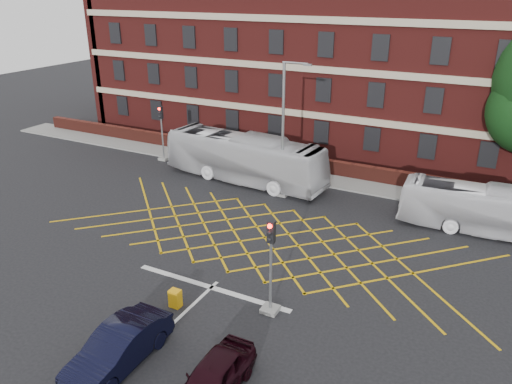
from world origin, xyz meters
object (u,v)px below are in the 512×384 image
at_px(car_navy, 118,348).
at_px(direction_signs, 177,140).
at_px(bus_left, 244,158).
at_px(bus_right, 491,210).
at_px(street_lamp, 283,152).
at_px(utility_cabinet, 175,298).
at_px(traffic_light_near, 271,276).
at_px(traffic_light_far, 163,138).
at_px(car_maroon, 214,378).

height_order(car_navy, direction_signs, direction_signs).
distance_m(bus_left, direction_signs, 7.78).
relative_size(bus_right, direction_signs, 4.42).
xyz_separation_m(street_lamp, utility_cabinet, (1.06, -13.45, -2.54)).
height_order(bus_left, traffic_light_near, traffic_light_near).
distance_m(bus_right, traffic_light_near, 14.37).
relative_size(traffic_light_far, street_lamp, 0.50).
xyz_separation_m(traffic_light_near, street_lamp, (-4.85, 11.89, 1.18)).
relative_size(bus_left, utility_cabinet, 14.72).
height_order(direction_signs, utility_cabinet, direction_signs).
bearing_deg(bus_left, car_navy, -159.78).
relative_size(traffic_light_far, direction_signs, 1.94).
distance_m(car_navy, street_lamp, 17.50).
height_order(traffic_light_far, street_lamp, street_lamp).
distance_m(traffic_light_near, utility_cabinet, 4.32).
xyz_separation_m(car_navy, car_maroon, (3.79, 0.41, -0.09)).
height_order(traffic_light_far, utility_cabinet, traffic_light_far).
bearing_deg(traffic_light_far, direction_signs, 72.14).
height_order(car_navy, street_lamp, street_lamp).
bearing_deg(car_maroon, bus_left, 115.48).
bearing_deg(direction_signs, traffic_light_far, -107.86).
height_order(traffic_light_near, direction_signs, traffic_light_near).
distance_m(street_lamp, direction_signs, 11.48).
xyz_separation_m(bus_left, direction_signs, (-7.43, 2.30, -0.29)).
xyz_separation_m(traffic_light_far, utility_cabinet, (12.33, -15.54, -1.36)).
xyz_separation_m(direction_signs, utility_cabinet, (11.92, -16.82, -0.97)).
height_order(traffic_light_near, street_lamp, street_lamp).
distance_m(bus_right, direction_signs, 23.53).
xyz_separation_m(bus_left, car_navy, (4.80, -18.38, -0.91)).
relative_size(traffic_light_near, traffic_light_far, 1.00).
height_order(bus_right, utility_cabinet, bus_right).
height_order(bus_right, street_lamp, street_lamp).
bearing_deg(bus_left, direction_signs, 78.33).
distance_m(traffic_light_near, direction_signs, 21.91).
relative_size(bus_right, car_navy, 2.11).
bearing_deg(car_navy, bus_left, 104.45).
xyz_separation_m(bus_left, bus_right, (15.90, -0.78, -0.31)).
distance_m(car_maroon, direction_signs, 25.84).
xyz_separation_m(car_maroon, street_lamp, (-5.16, 16.90, 2.28)).
xyz_separation_m(car_navy, utility_cabinet, (-0.31, 3.86, -0.35)).
relative_size(street_lamp, direction_signs, 3.92).
bearing_deg(traffic_light_far, utility_cabinet, -51.56).
xyz_separation_m(street_lamp, direction_signs, (-10.86, 3.37, -1.57)).
bearing_deg(car_navy, bus_right, 57.58).
distance_m(bus_left, car_navy, 19.02).
bearing_deg(car_navy, street_lamp, 94.33).
bearing_deg(bus_right, traffic_light_far, 82.56).
relative_size(traffic_light_near, direction_signs, 1.94).
bearing_deg(car_navy, car_maroon, 5.99).
height_order(bus_right, traffic_light_near, traffic_light_near).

